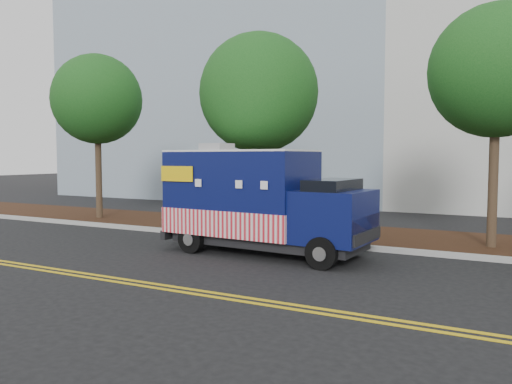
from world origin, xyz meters
The scene contains 10 objects.
ground centered at (0.00, 0.00, 0.00)m, with size 120.00×120.00×0.00m, color black.
curb centered at (0.00, 1.40, 0.07)m, with size 120.00×0.18×0.15m, color #9E9E99.
mulch_strip centered at (0.00, 3.50, 0.07)m, with size 120.00×4.00×0.15m, color black.
centerline_near centered at (0.00, -4.45, 0.01)m, with size 120.00×0.10×0.01m, color gold.
centerline_far centered at (0.00, -4.70, 0.01)m, with size 120.00×0.10×0.01m, color gold.
tree_a centered at (-7.57, 2.69, 5.04)m, with size 3.68×3.68×6.90m.
tree_b centered at (-0.02, 2.65, 4.85)m, with size 4.07×4.07×6.90m.
tree_c centered at (7.29, 2.80, 5.03)m, with size 3.68×3.68×6.89m.
sign_post centered at (-0.99, 1.57, 1.20)m, with size 0.06×0.06×2.40m, color #473828.
food_truck centered at (1.50, -0.39, 1.39)m, with size 5.96×2.57×3.07m.
Camera 1 is at (7.93, -12.60, 2.67)m, focal length 35.00 mm.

